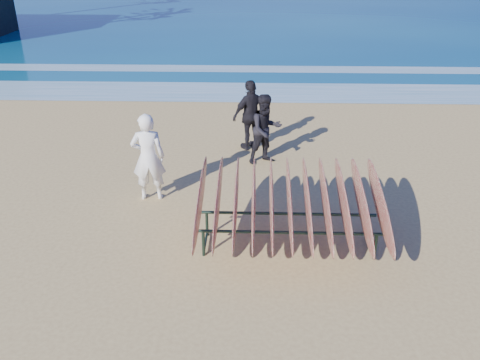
{
  "coord_description": "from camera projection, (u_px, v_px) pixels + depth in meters",
  "views": [
    {
      "loc": [
        0.27,
        -7.71,
        5.07
      ],
      "look_at": [
        0.0,
        0.8,
        0.95
      ],
      "focal_mm": 38.0,
      "sensor_mm": 36.0,
      "label": 1
    }
  ],
  "objects": [
    {
      "name": "ground",
      "position": [
        239.0,
        247.0,
        9.15
      ],
      "size": [
        120.0,
        120.0,
        0.0
      ],
      "primitive_type": "plane",
      "color": "tan",
      "rests_on": "ground"
    },
    {
      "name": "person_dark_b",
      "position": [
        251.0,
        115.0,
        13.01
      ],
      "size": [
        1.13,
        0.96,
        1.82
      ],
      "primitive_type": "imported",
      "rotation": [
        0.0,
        0.0,
        3.73
      ],
      "color": "black",
      "rests_on": "ground"
    },
    {
      "name": "person_white",
      "position": [
        148.0,
        157.0,
        10.45
      ],
      "size": [
        0.73,
        0.52,
        1.88
      ],
      "primitive_type": "imported",
      "rotation": [
        0.0,
        0.0,
        3.25
      ],
      "color": "white",
      "rests_on": "ground"
    },
    {
      "name": "person_dark_a",
      "position": [
        266.0,
        129.0,
        12.19
      ],
      "size": [
        1.04,
        0.96,
        1.72
      ],
      "primitive_type": "imported",
      "rotation": [
        0.0,
        0.0,
        0.46
      ],
      "color": "black",
      "rests_on": "ground"
    },
    {
      "name": "foam_near",
      "position": [
        248.0,
        92.0,
        18.15
      ],
      "size": [
        160.0,
        160.0,
        0.0
      ],
      "primitive_type": "plane",
      "color": "white",
      "rests_on": "ground"
    },
    {
      "name": "surfboard_rack",
      "position": [
        289.0,
        203.0,
        8.76
      ],
      "size": [
        3.2,
        2.65,
        1.45
      ],
      "rotation": [
        0.0,
        0.0,
        -0.0
      ],
      "color": "#1C2D24",
      "rests_on": "ground"
    },
    {
      "name": "foam_far",
      "position": [
        250.0,
        69.0,
        21.3
      ],
      "size": [
        160.0,
        160.0,
        0.0
      ],
      "primitive_type": "plane",
      "color": "white",
      "rests_on": "ground"
    }
  ]
}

